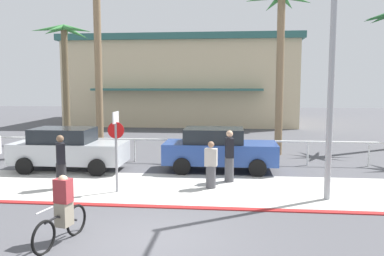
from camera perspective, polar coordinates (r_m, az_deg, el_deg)
name	(u,v)px	position (r m, az deg, el deg)	size (l,w,h in m)	color
ground_plane	(194,157)	(18.75, 0.28, -4.14)	(80.00, 80.00, 0.00)	#4C4C51
sidewalk_strip	(177,188)	(13.12, -2.17, -8.68)	(44.00, 4.00, 0.02)	beige
curb_paint	(167,207)	(11.22, -3.60, -11.28)	(44.00, 0.24, 0.03)	maroon
building_backdrop	(186,81)	(36.40, -0.90, 6.76)	(19.24, 13.03, 7.31)	beige
rail_fence	(191,144)	(17.14, -0.19, -2.27)	(19.96, 0.08, 1.04)	white
stop_sign_bike_lane	(116,140)	(12.57, -10.90, -1.70)	(0.52, 0.56, 2.56)	gray
streetlight_curb	(334,53)	(11.90, 19.86, 10.14)	(0.24, 2.54, 7.50)	#9EA0A5
palm_tree_1	(65,54)	(24.28, -17.91, 10.15)	(3.35, 2.90, 6.81)	brown
palm_tree_2	(97,11)	(20.63, -13.48, 16.05)	(3.18, 3.01, 9.99)	#846B4C
palm_tree_3	(280,38)	(19.51, 12.59, 12.49)	(3.13, 2.96, 7.70)	#846B4C
car_silver_1	(68,149)	(16.39, -17.40, -2.86)	(4.40, 2.02, 1.69)	#B2B7BC
car_blue_2	(219,149)	(15.61, 3.87, -3.03)	(4.40, 2.02, 1.69)	#284793
cyclist_black_0	(63,211)	(9.13, -18.17, -11.29)	(0.47, 1.79, 1.50)	black
pedestrian_0	(211,167)	(13.00, 2.75, -5.64)	(0.43, 0.35, 1.56)	#4C4C51
pedestrian_1	(61,164)	(13.55, -18.38, -4.96)	(0.43, 0.48, 1.78)	#232326
pedestrian_2	(229,158)	(13.85, 5.41, -4.33)	(0.36, 0.43, 1.82)	#4C4C51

